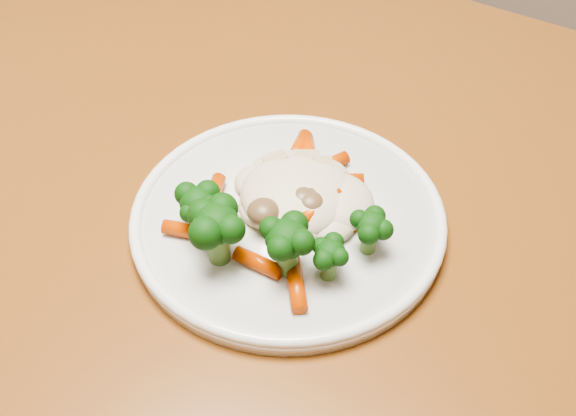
{
  "coord_description": "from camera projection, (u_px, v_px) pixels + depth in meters",
  "views": [
    {
      "loc": [
        0.01,
        -0.11,
        1.18
      ],
      "look_at": [
        -0.2,
        0.24,
        0.77
      ],
      "focal_mm": 45.0,
      "sensor_mm": 36.0,
      "label": 1
    }
  ],
  "objects": [
    {
      "name": "dining_table",
      "position": [
        331.0,
        311.0,
        0.65
      ],
      "size": [
        1.25,
        0.83,
        0.75
      ],
      "rotation": [
        0.0,
        0.0,
        -0.0
      ],
      "color": "brown",
      "rests_on": "ground"
    },
    {
      "name": "plate",
      "position": [
        288.0,
        220.0,
        0.59
      ],
      "size": [
        0.25,
        0.25,
        0.01
      ],
      "primitive_type": "cylinder",
      "color": "white",
      "rests_on": "dining_table"
    },
    {
      "name": "meal",
      "position": [
        282.0,
        209.0,
        0.56
      ],
      "size": [
        0.17,
        0.18,
        0.05
      ],
      "color": "beige",
      "rests_on": "plate"
    }
  ]
}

